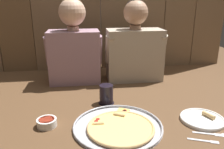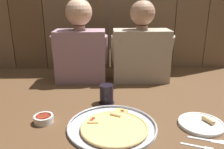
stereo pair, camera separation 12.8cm
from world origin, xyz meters
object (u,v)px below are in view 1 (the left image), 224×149
drinking_glass (106,94)px  dipping_bowl (47,122)px  pizza_tray (119,126)px  diner_left (74,44)px  dinner_plate (202,119)px  diner_right (135,45)px

drinking_glass → dipping_bowl: (-0.31, -0.22, -0.03)m
pizza_tray → diner_left: diner_left is taller
dinner_plate → drinking_glass: (-0.46, 0.27, 0.05)m
pizza_tray → dipping_bowl: 0.35m
drinking_glass → diner_right: 0.52m
pizza_tray → diner_left: size_ratio=0.72×
dipping_bowl → diner_left: 0.68m
dinner_plate → diner_right: (-0.20, 0.67, 0.25)m
pizza_tray → dinner_plate: bearing=2.1°
dinner_plate → diner_left: (-0.64, 0.67, 0.27)m
dinner_plate → diner_left: size_ratio=0.37×
dinner_plate → pizza_tray: bearing=-177.9°
diner_left → diner_right: size_ratio=1.02×
diner_left → dipping_bowl: bearing=-101.5°
dipping_bowl → diner_left: diner_left is taller
drinking_glass → pizza_tray: bearing=-84.5°
drinking_glass → diner_left: diner_left is taller
diner_left → pizza_tray: bearing=-72.7°
dinner_plate → drinking_glass: size_ratio=1.96×
dinner_plate → dipping_bowl: size_ratio=2.30×
drinking_glass → dipping_bowl: 0.38m
drinking_glass → diner_right: size_ratio=0.19×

